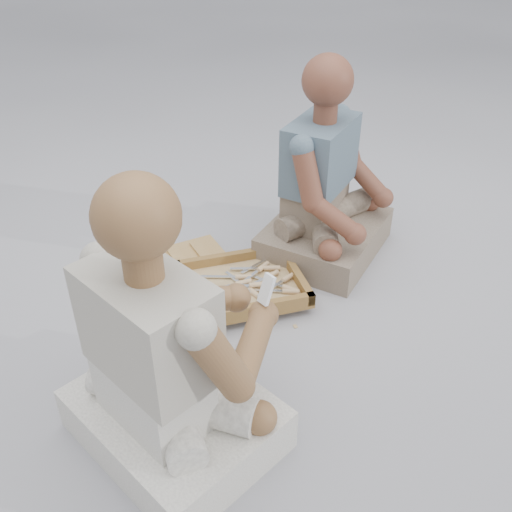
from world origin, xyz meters
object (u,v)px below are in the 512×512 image
tool_tray (241,286)px  companion (325,193)px  craftsman (168,364)px  carved_panel (172,271)px

tool_tray → companion: size_ratio=0.63×
craftsman → carved_panel: bearing=142.4°
carved_panel → craftsman: bearing=-111.0°
tool_tray → craftsman: 0.80m
carved_panel → tool_tray: 0.36m
companion → tool_tray: bearing=-17.1°
craftsman → companion: craftsman is taller
tool_tray → craftsman: (-0.52, -0.55, 0.26)m
tool_tray → carved_panel: bearing=123.7°
companion → craftsman: bearing=1.2°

